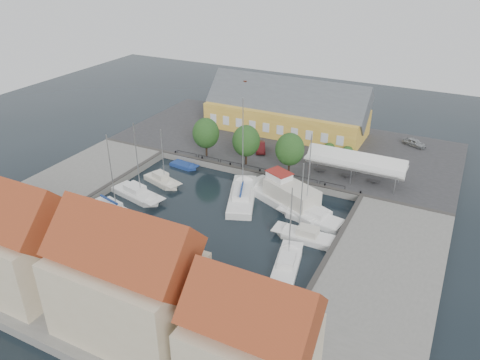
# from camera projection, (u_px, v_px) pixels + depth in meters

# --- Properties ---
(ground) EXTENTS (140.00, 140.00, 0.00)m
(ground) POSITION_uv_depth(u_px,v_px,m) (220.00, 209.00, 61.90)
(ground) COLOR black
(ground) RESTS_ON ground
(north_quay) EXTENTS (56.00, 26.00, 1.00)m
(north_quay) POSITION_uv_depth(u_px,v_px,m) (285.00, 145.00, 79.91)
(north_quay) COLOR #2D2D30
(north_quay) RESTS_ON ground
(west_quay) EXTENTS (12.00, 24.00, 1.00)m
(west_quay) POSITION_uv_depth(u_px,v_px,m) (83.00, 177.00, 68.91)
(west_quay) COLOR slate
(west_quay) RESTS_ON ground
(east_quay) EXTENTS (12.00, 24.00, 1.00)m
(east_quay) POSITION_uv_depth(u_px,v_px,m) (386.00, 259.00, 51.25)
(east_quay) COLOR slate
(east_quay) RESTS_ON ground
(south_bank) EXTENTS (56.00, 14.00, 1.00)m
(south_bank) POSITION_uv_depth(u_px,v_px,m) (114.00, 304.00, 45.01)
(south_bank) COLOR slate
(south_bank) RESTS_ON ground
(quay_edge_fittings) EXTENTS (56.00, 24.72, 0.40)m
(quay_edge_fittings) POSITION_uv_depth(u_px,v_px,m) (236.00, 186.00, 65.17)
(quay_edge_fittings) COLOR #383533
(quay_edge_fittings) RESTS_ON north_quay
(warehouse) EXTENTS (28.56, 14.00, 9.55)m
(warehouse) POSITION_uv_depth(u_px,v_px,m) (284.00, 111.00, 83.40)
(warehouse) COLOR gold
(warehouse) RESTS_ON north_quay
(tent_canopy) EXTENTS (14.00, 4.00, 2.83)m
(tent_canopy) POSITION_uv_depth(u_px,v_px,m) (355.00, 162.00, 66.09)
(tent_canopy) COLOR white
(tent_canopy) RESTS_ON north_quay
(quay_trees) EXTENTS (18.20, 4.20, 6.30)m
(quay_trees) POSITION_uv_depth(u_px,v_px,m) (246.00, 141.00, 69.98)
(quay_trees) COLOR black
(quay_trees) RESTS_ON north_quay
(car_silver) EXTENTS (4.14, 2.96, 1.31)m
(car_silver) POSITION_uv_depth(u_px,v_px,m) (415.00, 143.00, 77.72)
(car_silver) COLOR #9B9FA2
(car_silver) RESTS_ON north_quay
(car_red) EXTENTS (3.20, 4.44, 1.39)m
(car_red) POSITION_uv_depth(u_px,v_px,m) (260.00, 147.00, 75.96)
(car_red) COLOR #531315
(car_red) RESTS_ON north_quay
(center_sailboat) EXTENTS (6.97, 11.27, 14.76)m
(center_sailboat) POSITION_uv_depth(u_px,v_px,m) (242.00, 198.00, 63.64)
(center_sailboat) COLOR white
(center_sailboat) RESTS_ON ground
(trawler) EXTENTS (13.82, 9.18, 5.00)m
(trawler) POSITION_uv_depth(u_px,v_px,m) (288.00, 198.00, 62.35)
(trawler) COLOR white
(trawler) RESTS_ON ground
(east_boat_a) EXTENTS (8.92, 4.15, 12.15)m
(east_boat_a) POSITION_uv_depth(u_px,v_px,m) (312.00, 218.00, 59.24)
(east_boat_a) COLOR white
(east_boat_a) RESTS_ON ground
(east_boat_b) EXTENTS (7.60, 2.58, 10.40)m
(east_boat_b) POSITION_uv_depth(u_px,v_px,m) (305.00, 237.00, 55.48)
(east_boat_b) COLOR white
(east_boat_b) RESTS_ON ground
(east_boat_c) EXTENTS (3.91, 8.07, 10.08)m
(east_boat_c) POSITION_uv_depth(u_px,v_px,m) (287.00, 266.00, 50.60)
(east_boat_c) COLOR white
(east_boat_c) RESTS_ON ground
(west_boat_b) EXTENTS (6.76, 3.99, 9.12)m
(west_boat_b) POSITION_uv_depth(u_px,v_px,m) (162.00, 182.00, 68.22)
(west_boat_b) COLOR beige
(west_boat_b) RESTS_ON ground
(west_boat_c) EXTENTS (8.93, 4.58, 11.60)m
(west_boat_c) POSITION_uv_depth(u_px,v_px,m) (137.00, 195.00, 64.65)
(west_boat_c) COLOR white
(west_boat_c) RESTS_ON ground
(west_boat_d) EXTENTS (9.23, 4.70, 11.89)m
(west_boat_d) POSITION_uv_depth(u_px,v_px,m) (113.00, 212.00, 60.54)
(west_boat_d) COLOR white
(west_boat_d) RESTS_ON ground
(launch_sw) EXTENTS (4.26, 4.22, 0.98)m
(launch_sw) POSITION_uv_depth(u_px,v_px,m) (88.00, 229.00, 57.37)
(launch_sw) COLOR white
(launch_sw) RESTS_ON ground
(launch_nw) EXTENTS (4.85, 2.36, 0.88)m
(launch_nw) POSITION_uv_depth(u_px,v_px,m) (184.00, 166.00, 73.23)
(launch_nw) COLOR navy
(launch_nw) RESTS_ON ground
(townhouses) EXTENTS (36.30, 8.50, 12.00)m
(townhouses) POSITION_uv_depth(u_px,v_px,m) (106.00, 279.00, 40.02)
(townhouses) COLOR beige
(townhouses) RESTS_ON south_bank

